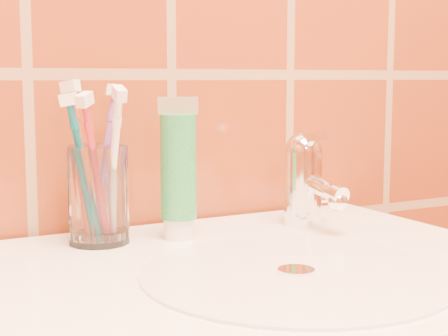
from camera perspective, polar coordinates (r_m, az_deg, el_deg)
glass_tumbler at (r=0.79m, az=-10.42°, el=-2.19°), size 0.07×0.07×0.11m
toothpaste_tube at (r=0.80m, az=-3.80°, el=-0.42°), size 0.05×0.04×0.17m
faucet at (r=0.87m, az=6.77°, el=-0.68°), size 0.05×0.11×0.12m
toothbrush_0 at (r=0.81m, az=-9.92°, el=0.38°), size 0.12×0.11×0.19m
toothbrush_1 at (r=0.76m, az=-9.22°, el=-0.06°), size 0.03×0.13×0.20m
toothbrush_2 at (r=0.76m, az=-10.59°, el=-0.32°), size 0.11×0.11×0.19m
toothbrush_3 at (r=0.78m, az=-11.54°, el=-0.23°), size 0.08×0.07×0.18m
toothbrush_4 at (r=0.78m, az=-11.69°, el=0.35°), size 0.08×0.09×0.20m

